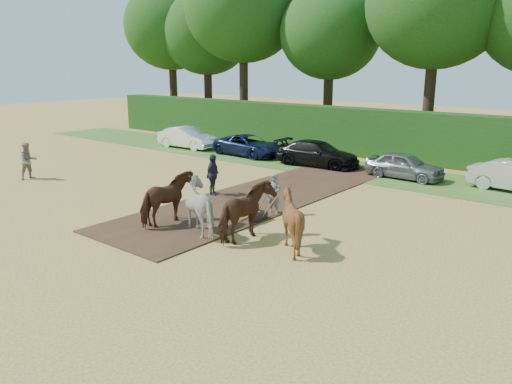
{
  "coord_description": "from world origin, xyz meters",
  "views": [
    {
      "loc": [
        14.68,
        -10.32,
        5.72
      ],
      "look_at": [
        4.12,
        2.71,
        1.4
      ],
      "focal_mm": 35.0,
      "sensor_mm": 36.0,
      "label": 1
    }
  ],
  "objects_px": {
    "spectator_far": "(213,175)",
    "parked_cars": "(354,159)",
    "spectator_near": "(28,161)",
    "plough_team": "(227,209)"
  },
  "relations": [
    {
      "from": "spectator_far",
      "to": "parked_cars",
      "type": "distance_m",
      "value": 9.03
    },
    {
      "from": "spectator_near",
      "to": "parked_cars",
      "type": "height_order",
      "value": "spectator_near"
    },
    {
      "from": "spectator_far",
      "to": "spectator_near",
      "type": "bearing_deg",
      "value": 91.32
    },
    {
      "from": "spectator_near",
      "to": "spectator_far",
      "type": "xyz_separation_m",
      "value": [
        9.58,
        3.51,
        -0.0
      ]
    },
    {
      "from": "parked_cars",
      "to": "spectator_near",
      "type": "bearing_deg",
      "value": -134.28
    },
    {
      "from": "spectator_near",
      "to": "plough_team",
      "type": "bearing_deg",
      "value": -84.37
    },
    {
      "from": "spectator_far",
      "to": "plough_team",
      "type": "height_order",
      "value": "plough_team"
    },
    {
      "from": "spectator_near",
      "to": "spectator_far",
      "type": "height_order",
      "value": "spectator_near"
    },
    {
      "from": "spectator_near",
      "to": "parked_cars",
      "type": "xyz_separation_m",
      "value": [
        11.92,
        12.23,
        -0.25
      ]
    },
    {
      "from": "spectator_near",
      "to": "spectator_far",
      "type": "relative_size",
      "value": 1.0
    }
  ]
}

